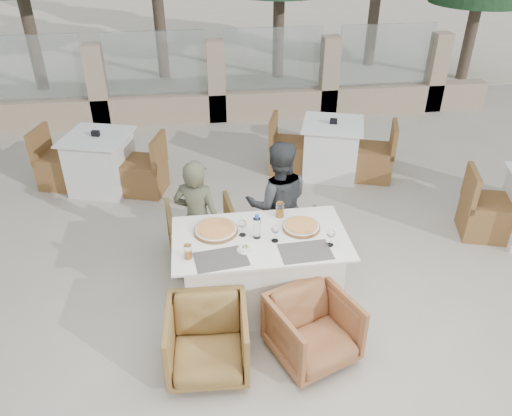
{
  "coord_description": "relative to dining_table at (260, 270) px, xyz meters",
  "views": [
    {
      "loc": [
        -0.44,
        -3.68,
        3.4
      ],
      "look_at": [
        0.09,
        0.29,
        0.9
      ],
      "focal_mm": 35.0,
      "sensor_mm": 36.0,
      "label": 1
    }
  ],
  "objects": [
    {
      "name": "placemat_near_right",
      "position": [
        0.36,
        -0.27,
        0.39
      ],
      "size": [
        0.46,
        0.32,
        0.0
      ],
      "primitive_type": "cube",
      "rotation": [
        0.0,
        0.0,
        0.05
      ],
      "color": "#5B544E",
      "rests_on": "dining_table"
    },
    {
      "name": "sand_patch",
      "position": [
        -0.09,
        14.01,
        -0.38
      ],
      "size": [
        30.0,
        16.0,
        0.01
      ],
      "primitive_type": "cube",
      "color": "beige",
      "rests_on": "ground"
    },
    {
      "name": "bg_table_b",
      "position": [
        1.37,
        2.54,
        0.0
      ],
      "size": [
        1.81,
        1.29,
        0.77
      ],
      "primitive_type": null,
      "rotation": [
        0.0,
        0.0,
        -0.31
      ],
      "color": "white",
      "rests_on": "ground"
    },
    {
      "name": "beer_glass_right",
      "position": [
        0.24,
        0.32,
        0.46
      ],
      "size": [
        0.09,
        0.09,
        0.15
      ],
      "primitive_type": "cylinder",
      "rotation": [
        0.0,
        0.0,
        0.13
      ],
      "color": "orange",
      "rests_on": "dining_table"
    },
    {
      "name": "armchair_near_left",
      "position": [
        -0.54,
        -0.75,
        -0.08
      ],
      "size": [
        0.7,
        0.72,
        0.62
      ],
      "primitive_type": "imported",
      "rotation": [
        0.0,
        0.0,
        -0.06
      ],
      "color": "olive",
      "rests_on": "ground"
    },
    {
      "name": "wine_glass_near",
      "position": [
        0.12,
        -0.07,
        0.48
      ],
      "size": [
        0.08,
        0.08,
        0.18
      ],
      "primitive_type": null,
      "rotation": [
        0.0,
        0.0,
        -0.0
      ],
      "color": "white",
      "rests_on": "dining_table"
    },
    {
      "name": "wine_glass_centre",
      "position": [
        -0.16,
        0.06,
        0.48
      ],
      "size": [
        0.08,
        0.08,
        0.18
      ],
      "primitive_type": null,
      "rotation": [
        0.0,
        0.0,
        0.0
      ],
      "color": "white",
      "rests_on": "dining_table"
    },
    {
      "name": "armchair_far_left",
      "position": [
        -0.53,
        0.78,
        -0.06
      ],
      "size": [
        0.76,
        0.78,
        0.65
      ],
      "primitive_type": "imported",
      "rotation": [
        0.0,
        0.0,
        3.25
      ],
      "color": "olive",
      "rests_on": "ground"
    },
    {
      "name": "water_bottle",
      "position": [
        -0.03,
        0.01,
        0.51
      ],
      "size": [
        0.08,
        0.08,
        0.24
      ],
      "primitive_type": "cylinder",
      "rotation": [
        0.0,
        0.0,
        -0.19
      ],
      "color": "#B8D7F2",
      "rests_on": "dining_table"
    },
    {
      "name": "ground",
      "position": [
        -0.09,
        0.01,
        -0.39
      ],
      "size": [
        80.0,
        80.0,
        0.0
      ],
      "primitive_type": "plane",
      "color": "#B8AE9D",
      "rests_on": "ground"
    },
    {
      "name": "beer_glass_left",
      "position": [
        -0.65,
        -0.22,
        0.45
      ],
      "size": [
        0.09,
        0.09,
        0.13
      ],
      "primitive_type": "cylinder",
      "rotation": [
        0.0,
        0.0,
        -0.42
      ],
      "color": "orange",
      "rests_on": "dining_table"
    },
    {
      "name": "olive_dish",
      "position": [
        -0.16,
        -0.17,
        0.41
      ],
      "size": [
        0.13,
        0.13,
        0.04
      ],
      "primitive_type": null,
      "rotation": [
        0.0,
        0.0,
        0.2
      ],
      "color": "white",
      "rests_on": "dining_table"
    },
    {
      "name": "dining_table",
      "position": [
        0.0,
        0.0,
        0.0
      ],
      "size": [
        1.6,
        0.9,
        0.77
      ],
      "primitive_type": null,
      "color": "white",
      "rests_on": "ground"
    },
    {
      "name": "perimeter_wall_far",
      "position": [
        -0.09,
        4.81,
        0.42
      ],
      "size": [
        10.0,
        0.34,
        1.6
      ],
      "primitive_type": null,
      "color": "tan",
      "rests_on": "ground"
    },
    {
      "name": "wine_glass_corner",
      "position": [
        0.6,
        -0.2,
        0.48
      ],
      "size": [
        0.09,
        0.09,
        0.18
      ],
      "primitive_type": null,
      "rotation": [
        0.0,
        0.0,
        0.18
      ],
      "color": "silver",
      "rests_on": "dining_table"
    },
    {
      "name": "bg_table_a",
      "position": [
        -1.8,
        2.54,
        0.0
      ],
      "size": [
        1.81,
        1.25,
        0.77
      ],
      "primitive_type": null,
      "rotation": [
        0.0,
        0.0,
        -0.29
      ],
      "color": "silver",
      "rests_on": "ground"
    },
    {
      "name": "diner_left",
      "position": [
        -0.56,
        0.54,
        0.28
      ],
      "size": [
        0.57,
        0.47,
        1.32
      ],
      "primitive_type": "imported",
      "rotation": [
        0.0,
        0.0,
        2.76
      ],
      "color": "#4E4F39",
      "rests_on": "ground"
    },
    {
      "name": "placemat_near_left",
      "position": [
        -0.38,
        -0.27,
        0.39
      ],
      "size": [
        0.48,
        0.36,
        0.0
      ],
      "primitive_type": "cube",
      "rotation": [
        0.0,
        0.0,
        0.13
      ],
      "color": "#544E48",
      "rests_on": "dining_table"
    },
    {
      "name": "pizza_right",
      "position": [
        0.4,
        0.09,
        0.41
      ],
      "size": [
        0.43,
        0.43,
        0.05
      ],
      "primitive_type": "cylinder",
      "rotation": [
        0.0,
        0.0,
        0.27
      ],
      "color": "#D25D1C",
      "rests_on": "dining_table"
    },
    {
      "name": "armchair_far_right",
      "position": [
        0.39,
        0.71,
        -0.12
      ],
      "size": [
        0.73,
        0.74,
        0.54
      ],
      "primitive_type": "imported",
      "rotation": [
        0.0,
        0.0,
        2.83
      ],
      "color": "olive",
      "rests_on": "ground"
    },
    {
      "name": "diner_right",
      "position": [
        0.28,
        0.67,
        0.31
      ],
      "size": [
        0.72,
        0.58,
        1.4
      ],
      "primitive_type": "imported",
      "rotation": [
        0.0,
        0.0,
        3.07
      ],
      "color": "#36393B",
      "rests_on": "ground"
    },
    {
      "name": "armchair_near_right",
      "position": [
        0.35,
        -0.73,
        -0.08
      ],
      "size": [
        0.84,
        0.85,
        0.6
      ],
      "primitive_type": "imported",
      "rotation": [
        0.0,
        0.0,
        0.38
      ],
      "color": "#9B6038",
      "rests_on": "ground"
    },
    {
      "name": "pizza_left",
      "position": [
        -0.4,
        0.14,
        0.41
      ],
      "size": [
        0.45,
        0.45,
        0.05
      ],
      "primitive_type": "cylinder",
      "rotation": [
        0.0,
        0.0,
        0.1
      ],
      "color": "#DF521E",
      "rests_on": "dining_table"
    }
  ]
}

